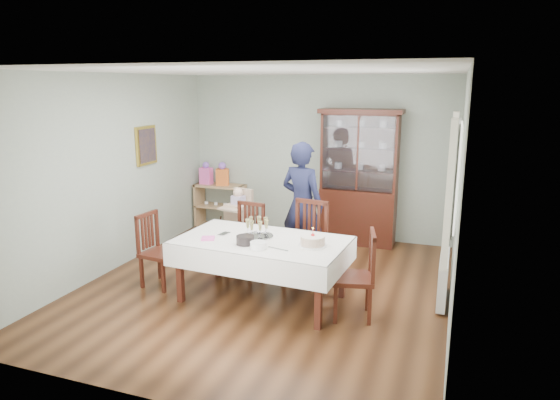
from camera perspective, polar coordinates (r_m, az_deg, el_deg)
The scene contains 25 objects.
floor at distance 6.52m, azimuth -1.74°, elevation -9.94°, with size 5.00×5.00×0.00m, color #593319.
room_shell at distance 6.55m, azimuth -0.15°, elevation 5.67°, with size 5.00×5.00×5.00m.
dining_table at distance 6.04m, azimuth -2.06°, elevation -7.93°, with size 2.07×1.28×0.76m.
china_cabinet at distance 8.10m, azimuth 9.03°, elevation 2.79°, with size 1.30×0.48×2.18m.
sideboard at distance 9.06m, azimuth -6.83°, elevation -0.72°, with size 0.90×0.38×0.80m.
picture_frame at distance 7.82m, azimuth -15.05°, elevation 6.04°, with size 0.04×0.48×0.58m, color gold.
window at distance 5.97m, azimuth 19.56°, elevation 2.67°, with size 0.04×1.02×1.22m, color white.
curtain_left at distance 5.38m, azimuth 18.78°, elevation 0.56°, with size 0.07×0.30×1.55m, color silver.
curtain_right at distance 6.60m, azimuth 19.02°, elevation 2.77°, with size 0.07×0.30×1.55m, color silver.
radiator at distance 6.30m, azimuth 18.13°, elevation -8.53°, with size 0.10×0.80×0.55m, color white.
chair_far_left at distance 6.89m, azimuth -3.98°, elevation -6.11°, with size 0.48×0.48×0.97m.
chair_far_right at distance 6.56m, azimuth 2.86°, elevation -6.81°, with size 0.55×0.55×1.08m.
chair_end_left at distance 6.67m, azimuth -13.56°, elevation -7.18°, with size 0.47×0.47×0.95m.
chair_end_right at distance 5.71m, azimuth 8.45°, elevation -10.35°, with size 0.54×0.54×0.99m.
woman at distance 7.00m, azimuth 2.54°, elevation -0.58°, with size 0.65×0.43×1.79m, color #161831.
high_chair at distance 7.66m, azimuth -4.73°, elevation -3.22°, with size 0.56×0.56×1.04m.
champagne_tray at distance 5.99m, azimuth -2.59°, elevation -3.64°, with size 0.38×0.38×0.23m.
birthday_cake at distance 5.68m, azimuth 3.76°, elevation -4.70°, with size 0.32×0.32×0.22m.
plate_stack_dark at distance 5.75m, azimuth -4.00°, elevation -4.58°, with size 0.21×0.21×0.10m, color black.
plate_stack_white at distance 5.59m, azimuth -2.49°, elevation -5.20°, with size 0.19×0.19×0.08m, color white.
napkin_stack at distance 5.99m, azimuth -8.23°, elevation -4.35°, with size 0.15×0.15×0.02m, color #F158B4.
cutlery at distance 6.18m, azimuth -6.71°, elevation -3.80°, with size 0.11×0.16×0.01m, color silver, non-canonical shape.
cake_knife at distance 5.57m, azimuth -0.23°, elevation -5.60°, with size 0.26×0.02×0.01m, color silver.
gift_bag_pink at distance 9.04m, azimuth -8.44°, elevation 2.94°, with size 0.23×0.16×0.40m.
gift_bag_orange at distance 8.89m, azimuth -6.61°, elevation 2.87°, with size 0.26×0.23×0.41m.
Camera 1 is at (2.20, -5.58, 2.56)m, focal length 32.00 mm.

